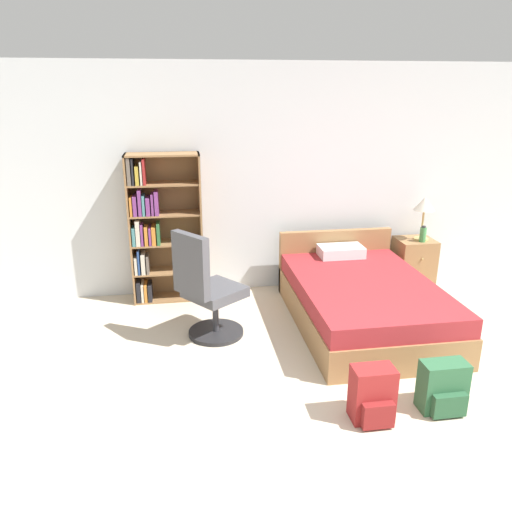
% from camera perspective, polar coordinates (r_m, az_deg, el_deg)
% --- Properties ---
extents(ground_plane, '(14.00, 14.00, 0.00)m').
position_cam_1_polar(ground_plane, '(3.63, 17.89, -22.05)').
color(ground_plane, beige).
extents(wall_back, '(9.00, 0.06, 2.60)m').
position_cam_1_polar(wall_back, '(5.90, 5.25, 8.67)').
color(wall_back, silver).
rests_on(wall_back, ground_plane).
extents(bookshelf, '(0.79, 0.31, 1.66)m').
position_cam_1_polar(bookshelf, '(5.63, -11.23, 3.18)').
color(bookshelf, olive).
rests_on(bookshelf, ground_plane).
extents(bed, '(1.34, 2.05, 0.74)m').
position_cam_1_polar(bed, '(5.25, 11.91, -4.90)').
color(bed, olive).
rests_on(bed, ground_plane).
extents(office_chair, '(0.72, 0.70, 1.09)m').
position_cam_1_polar(office_chair, '(4.75, -5.64, -4.10)').
color(office_chair, '#232326').
rests_on(office_chair, ground_plane).
extents(nightstand, '(0.44, 0.43, 0.59)m').
position_cam_1_polar(nightstand, '(6.37, 17.53, -0.72)').
color(nightstand, olive).
rests_on(nightstand, ground_plane).
extents(table_lamp, '(0.25, 0.25, 0.51)m').
position_cam_1_polar(table_lamp, '(6.19, 18.69, 5.41)').
color(table_lamp, tan).
rests_on(table_lamp, nightstand).
extents(water_bottle, '(0.08, 0.08, 0.19)m').
position_cam_1_polar(water_bottle, '(6.19, 18.54, 2.37)').
color(water_bottle, '#3F8C4C').
rests_on(water_bottle, nightstand).
extents(backpack_green, '(0.34, 0.24, 0.39)m').
position_cam_1_polar(backpack_green, '(4.10, 20.61, -13.93)').
color(backpack_green, '#2D603D').
rests_on(backpack_green, ground_plane).
extents(backpack_red, '(0.31, 0.26, 0.42)m').
position_cam_1_polar(backpack_red, '(3.85, 13.21, -15.28)').
color(backpack_red, maroon).
rests_on(backpack_red, ground_plane).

